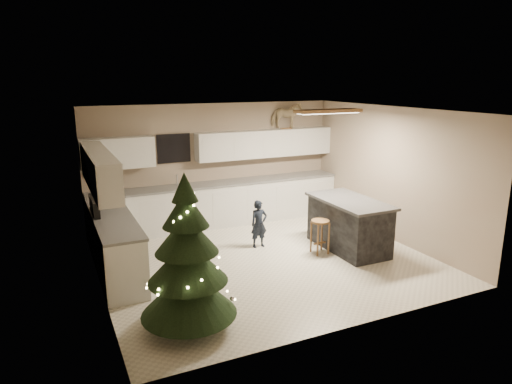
# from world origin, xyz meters

# --- Properties ---
(ground_plane) EXTENTS (5.50, 5.50, 0.00)m
(ground_plane) POSITION_xyz_m (0.00, 0.00, 0.00)
(ground_plane) COLOR beige
(room_shell) EXTENTS (5.52, 5.02, 2.61)m
(room_shell) POSITION_xyz_m (0.02, 0.00, 1.75)
(room_shell) COLOR gray
(room_shell) RESTS_ON ground_plane
(cabinetry) EXTENTS (5.50, 3.20, 2.00)m
(cabinetry) POSITION_xyz_m (-0.91, 1.65, 0.76)
(cabinetry) COLOR silver
(cabinetry) RESTS_ON ground_plane
(island) EXTENTS (0.90, 1.70, 0.95)m
(island) POSITION_xyz_m (1.65, -0.18, 0.48)
(island) COLOR black
(island) RESTS_ON ground_plane
(bar_stool) EXTENTS (0.33, 0.33, 0.63)m
(bar_stool) POSITION_xyz_m (1.05, -0.15, 0.47)
(bar_stool) COLOR brown
(bar_stool) RESTS_ON ground_plane
(christmas_tree) EXTENTS (1.27, 1.23, 2.03)m
(christmas_tree) POSITION_xyz_m (-1.85, -1.60, 0.83)
(christmas_tree) COLOR #3F2816
(christmas_tree) RESTS_ON ground_plane
(toddler) EXTENTS (0.33, 0.22, 0.90)m
(toddler) POSITION_xyz_m (0.18, 0.61, 0.45)
(toddler) COLOR black
(toddler) RESTS_ON ground_plane
(rocking_horse) EXTENTS (0.71, 0.41, 0.58)m
(rocking_horse) POSITION_xyz_m (1.67, 2.33, 2.30)
(rocking_horse) COLOR brown
(rocking_horse) RESTS_ON cabinetry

